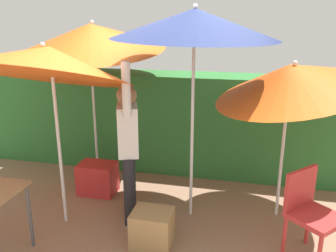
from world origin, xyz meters
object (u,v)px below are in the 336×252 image
umbrella_navy (91,37)px  crate_cardboard (153,229)px  umbrella_orange (48,62)px  cooler_box (98,178)px  chair_plastic (310,210)px  umbrella_yellow (195,24)px  person_vendor (128,144)px  umbrella_rainbow (292,78)px

umbrella_navy → crate_cardboard: 2.76m
umbrella_orange → cooler_box: size_ratio=4.66×
chair_plastic → crate_cardboard: bearing=-172.8°
umbrella_navy → chair_plastic: 3.51m
umbrella_yellow → chair_plastic: umbrella_yellow is taller
umbrella_yellow → umbrella_navy: bearing=151.2°
chair_plastic → person_vendor: bearing=172.3°
chair_plastic → cooler_box: 2.70m
umbrella_navy → chair_plastic: bearing=-26.1°
umbrella_navy → crate_cardboard: umbrella_navy is taller
umbrella_rainbow → cooler_box: umbrella_rainbow is taller
chair_plastic → umbrella_yellow: bearing=157.4°
umbrella_rainbow → umbrella_orange: umbrella_orange is taller
person_vendor → umbrella_orange: bearing=-162.9°
person_vendor → umbrella_rainbow: bearing=14.6°
umbrella_navy → umbrella_yellow: bearing=-28.8°
umbrella_orange → cooler_box: bearing=80.7°
umbrella_rainbow → umbrella_yellow: (-1.03, -0.19, 0.56)m
umbrella_rainbow → crate_cardboard: bearing=-145.5°
umbrella_yellow → umbrella_navy: size_ratio=1.03×
umbrella_rainbow → chair_plastic: size_ratio=2.35×
umbrella_rainbow → chair_plastic: (0.21, -0.71, -1.16)m
umbrella_yellow → crate_cardboard: umbrella_yellow is taller
umbrella_yellow → cooler_box: umbrella_yellow is taller
umbrella_orange → chair_plastic: size_ratio=2.57×
person_vendor → chair_plastic: size_ratio=2.11×
umbrella_yellow → person_vendor: 1.49m
umbrella_yellow → umbrella_navy: umbrella_yellow is taller
cooler_box → person_vendor: bearing=-38.4°
umbrella_navy → chair_plastic: size_ratio=2.66×
umbrella_rainbow → umbrella_navy: (-2.62, 0.68, 0.37)m
umbrella_yellow → crate_cardboard: 2.17m
umbrella_rainbow → umbrella_navy: 2.73m
umbrella_orange → cooler_box: (0.12, 0.74, -1.64)m
cooler_box → umbrella_yellow: bearing=-10.7°
umbrella_orange → chair_plastic: bearing=-0.6°
person_vendor → cooler_box: 1.09m
crate_cardboard → umbrella_orange: bearing=169.3°
umbrella_rainbow → umbrella_orange: (-2.48, -0.68, 0.19)m
umbrella_orange → person_vendor: (0.76, 0.23, -0.92)m
cooler_box → crate_cardboard: size_ratio=1.19×
chair_plastic → crate_cardboard: (-1.53, -0.19, -0.31)m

